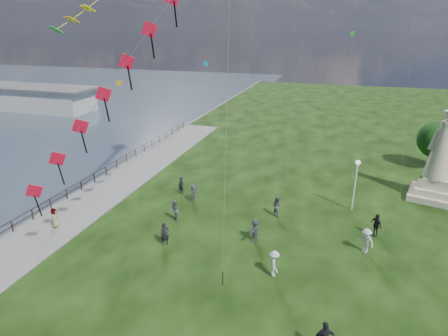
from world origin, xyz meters
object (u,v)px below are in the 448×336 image
(person_8, at_px, (366,241))
(person_10, at_px, (55,219))
(lamppost, at_px, (356,174))
(person_11, at_px, (255,230))
(pier_pavilion, at_px, (23,97))
(person_0, at_px, (165,234))
(statue, at_px, (439,167))
(person_5, at_px, (193,193))
(person_2, at_px, (274,264))
(person_7, at_px, (277,206))
(person_6, at_px, (181,186))
(person_9, at_px, (376,225))
(person_1, at_px, (174,211))

(person_8, height_order, person_10, person_8)
(lamppost, height_order, person_11, lamppost)
(pier_pavilion, xyz_separation_m, person_0, (47.28, -36.02, -0.99))
(person_11, bearing_deg, statue, 134.81)
(lamppost, relative_size, person_5, 2.83)
(person_2, height_order, person_11, person_11)
(lamppost, bearing_deg, person_11, -132.94)
(statue, height_order, person_8, statue)
(person_2, bearing_deg, person_0, 55.52)
(person_11, bearing_deg, person_5, -121.59)
(person_0, height_order, person_10, person_0)
(person_7, relative_size, person_11, 0.96)
(person_8, xyz_separation_m, person_10, (-22.44, -3.66, -0.12))
(pier_pavilion, bearing_deg, person_11, -32.28)
(person_11, bearing_deg, person_2, 33.61)
(person_6, height_order, person_9, person_9)
(lamppost, xyz_separation_m, person_10, (-21.62, -10.04, -2.42))
(person_9, bearing_deg, statue, 110.16)
(person_5, bearing_deg, lamppost, -83.38)
(person_0, height_order, person_2, person_2)
(person_2, xyz_separation_m, person_8, (5.47, 4.38, 0.05))
(person_1, bearing_deg, person_5, 141.70)
(person_5, bearing_deg, person_10, 128.66)
(person_7, distance_m, person_9, 7.51)
(person_5, distance_m, person_6, 1.94)
(person_0, bearing_deg, person_9, -12.32)
(person_8, distance_m, person_11, 7.55)
(person_5, distance_m, person_7, 7.50)
(person_5, distance_m, person_9, 15.00)
(lamppost, distance_m, person_11, 10.09)
(person_1, distance_m, person_9, 15.24)
(person_1, xyz_separation_m, person_2, (8.79, -4.56, -0.01))
(lamppost, relative_size, person_7, 2.62)
(person_5, distance_m, person_11, 8.16)
(statue, xyz_separation_m, person_0, (-19.55, -14.23, -2.15))
(statue, height_order, person_9, statue)
(lamppost, distance_m, person_8, 6.83)
(lamppost, bearing_deg, statue, 33.69)
(person_1, bearing_deg, person_9, 62.38)
(statue, relative_size, person_7, 4.68)
(person_1, relative_size, person_2, 1.02)
(lamppost, relative_size, person_0, 2.61)
(person_8, bearing_deg, person_11, -137.76)
(lamppost, relative_size, person_1, 2.56)
(person_1, distance_m, person_5, 3.75)
(person_9, relative_size, person_11, 1.00)
(lamppost, xyz_separation_m, person_1, (-13.44, -6.20, -2.34))
(statue, distance_m, person_0, 24.28)
(lamppost, relative_size, person_9, 2.52)
(person_5, height_order, person_6, person_6)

